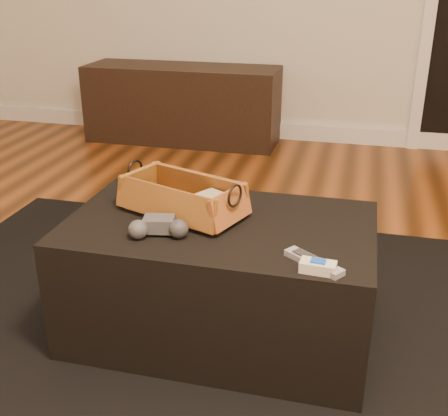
% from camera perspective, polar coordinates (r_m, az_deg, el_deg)
% --- Properties ---
extents(floor, '(5.00, 5.50, 0.01)m').
position_cam_1_polar(floor, '(1.89, -4.25, -16.36)').
color(floor, brown).
rests_on(floor, ground).
extents(baseboard, '(5.00, 0.04, 0.12)m').
position_cam_1_polar(baseboard, '(4.29, 7.16, 7.71)').
color(baseboard, white).
rests_on(baseboard, floor).
extents(media_cabinet, '(1.39, 0.45, 0.55)m').
position_cam_1_polar(media_cabinet, '(4.19, -4.21, 10.49)').
color(media_cabinet, black).
rests_on(media_cabinet, floor).
extents(area_rug, '(2.60, 2.00, 0.01)m').
position_cam_1_polar(area_rug, '(2.01, -0.78, -13.12)').
color(area_rug, black).
rests_on(area_rug, floor).
extents(ottoman, '(1.00, 0.60, 0.42)m').
position_cam_1_polar(ottoman, '(1.93, -0.43, -7.10)').
color(ottoman, black).
rests_on(ottoman, area_rug).
extents(tv_remote, '(0.23, 0.10, 0.02)m').
position_cam_1_polar(tv_remote, '(1.90, -5.01, 0.24)').
color(tv_remote, black).
rests_on(tv_remote, wicker_basket).
extents(cloth_bundle, '(0.14, 0.13, 0.06)m').
position_cam_1_polar(cloth_bundle, '(1.85, -0.91, 0.38)').
color(cloth_bundle, tan).
rests_on(cloth_bundle, wicker_basket).
extents(wicker_basket, '(0.47, 0.35, 0.15)m').
position_cam_1_polar(wicker_basket, '(1.89, -4.23, 0.91)').
color(wicker_basket, '#AB6026').
rests_on(wicker_basket, ottoman).
extents(game_controller, '(0.19, 0.13, 0.06)m').
position_cam_1_polar(game_controller, '(1.74, -6.65, -1.95)').
color(game_controller, '#424245').
rests_on(game_controller, ottoman).
extents(silver_remote, '(0.18, 0.15, 0.02)m').
position_cam_1_polar(silver_remote, '(1.59, 9.10, -5.43)').
color(silver_remote, '#A2A3AA').
rests_on(silver_remote, ottoman).
extents(cream_gadget, '(0.10, 0.06, 0.04)m').
position_cam_1_polar(cream_gadget, '(1.56, 9.52, -5.89)').
color(cream_gadget, silver).
rests_on(cream_gadget, ottoman).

